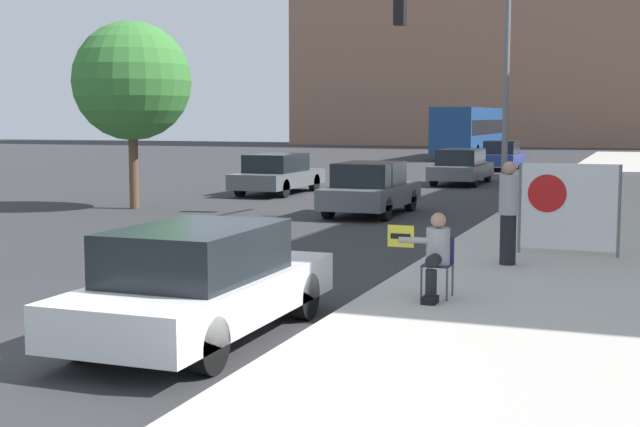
{
  "coord_description": "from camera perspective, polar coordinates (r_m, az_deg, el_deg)",
  "views": [
    {
      "loc": [
        5.88,
        -9.29,
        2.75
      ],
      "look_at": [
        0.44,
        5.25,
        1.06
      ],
      "focal_mm": 50.0,
      "sensor_mm": 36.0,
      "label": 1
    }
  ],
  "objects": [
    {
      "name": "car_on_road_midblock",
      "position": [
        31.82,
        -2.72,
        2.56
      ],
      "size": [
        1.85,
        4.71,
        1.43
      ],
      "color": "#565B60",
      "rests_on": "ground_plane"
    },
    {
      "name": "car_on_road_far_lane",
      "position": [
        46.97,
        11.57,
        3.66
      ],
      "size": [
        1.78,
        4.39,
        1.52
      ],
      "color": "navy",
      "rests_on": "ground_plane"
    },
    {
      "name": "street_tree_near_curb",
      "position": [
        27.17,
        -11.96,
        8.28
      ],
      "size": [
        3.51,
        3.51,
        5.55
      ],
      "color": "brown",
      "rests_on": "ground_plane"
    },
    {
      "name": "traffic_light_pole",
      "position": [
        24.43,
        9.38,
        9.88
      ],
      "size": [
        3.19,
        2.95,
        6.21
      ],
      "color": "slate",
      "rests_on": "sidewalk_curb"
    },
    {
      "name": "car_on_road_distant",
      "position": [
        36.8,
        9.03,
        2.99
      ],
      "size": [
        1.83,
        4.79,
        1.44
      ],
      "color": "#565B60",
      "rests_on": "ground_plane"
    },
    {
      "name": "jogger_on_sidewalk",
      "position": [
        15.87,
        11.97,
        0.11
      ],
      "size": [
        0.34,
        0.34,
        1.81
      ],
      "rotation": [
        0.0,
        0.0,
        2.85
      ],
      "color": "black",
      "rests_on": "sidewalk_curb"
    },
    {
      "name": "sidewalk_curb",
      "position": [
        24.51,
        15.99,
        -0.26
      ],
      "size": [
        4.03,
        90.0,
        0.17
      ],
      "primitive_type": "cube",
      "color": "#B7B2A8",
      "rests_on": "ground_plane"
    },
    {
      "name": "city_bus_on_road",
      "position": [
        60.44,
        9.55,
        5.34
      ],
      "size": [
        2.61,
        12.4,
        3.33
      ],
      "color": "navy",
      "rests_on": "ground_plane"
    },
    {
      "name": "protest_banner",
      "position": [
        17.21,
        15.57,
        0.41
      ],
      "size": [
        1.85,
        0.06,
        1.72
      ],
      "color": "slate",
      "rests_on": "sidewalk_curb"
    },
    {
      "name": "seated_protester",
      "position": [
        12.76,
        7.38,
        -2.5
      ],
      "size": [
        0.92,
        0.77,
        1.22
      ],
      "rotation": [
        0.0,
        0.0,
        -0.3
      ],
      "color": "#474C56",
      "rests_on": "sidewalk_curb"
    },
    {
      "name": "car_on_road_nearest",
      "position": [
        24.99,
        3.25,
        1.59
      ],
      "size": [
        1.82,
        4.21,
        1.48
      ],
      "color": "#565B60",
      "rests_on": "ground_plane"
    },
    {
      "name": "ground_plane",
      "position": [
        11.33,
        -11.55,
        -7.94
      ],
      "size": [
        160.0,
        160.0,
        0.0
      ],
      "primitive_type": "plane",
      "color": "#303033"
    },
    {
      "name": "parked_car_curbside",
      "position": [
        11.1,
        -7.63,
        -4.4
      ],
      "size": [
        1.8,
        4.49,
        1.42
      ],
      "color": "white",
      "rests_on": "ground_plane"
    }
  ]
}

